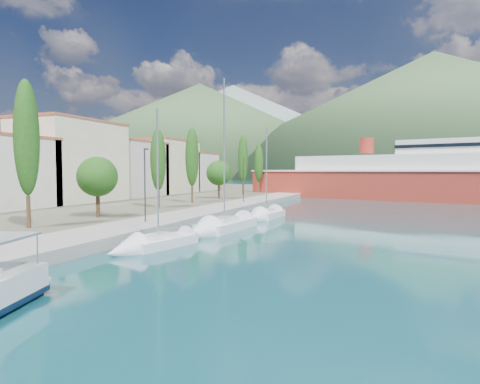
% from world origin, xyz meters
% --- Properties ---
extents(ground, '(1400.00, 1400.00, 0.00)m').
position_xyz_m(ground, '(0.00, 120.00, 0.00)').
color(ground, '#11444D').
extents(quay, '(5.00, 88.00, 0.80)m').
position_xyz_m(quay, '(-9.00, 26.00, 0.40)').
color(quay, gray).
rests_on(quay, ground).
extents(land_strip, '(70.00, 148.00, 0.70)m').
position_xyz_m(land_strip, '(-47.00, 36.00, 0.35)').
color(land_strip, '#565644').
rests_on(land_strip, ground).
extents(town_buildings, '(9.20, 69.20, 11.30)m').
position_xyz_m(town_buildings, '(-32.00, 36.91, 5.57)').
color(town_buildings, beige).
rests_on(town_buildings, land_strip).
extents(tree_row, '(3.90, 61.86, 11.13)m').
position_xyz_m(tree_row, '(-15.36, 32.37, 5.83)').
color(tree_row, '#47301E').
rests_on(tree_row, land_strip).
extents(lamp_posts, '(0.15, 47.95, 6.06)m').
position_xyz_m(lamp_posts, '(-9.00, 14.88, 4.08)').
color(lamp_posts, '#2D2D33').
rests_on(lamp_posts, quay).
extents(sailboat_near, '(3.51, 7.10, 9.79)m').
position_xyz_m(sailboat_near, '(-4.36, 8.45, 0.27)').
color(sailboat_near, silver).
rests_on(sailboat_near, ground).
extents(sailboat_mid, '(3.39, 9.66, 13.63)m').
position_xyz_m(sailboat_mid, '(-3.25, 16.38, 0.33)').
color(sailboat_mid, silver).
rests_on(sailboat_mid, ground).
extents(sailboat_far, '(2.71, 7.23, 10.43)m').
position_xyz_m(sailboat_far, '(-2.55, 26.55, 0.30)').
color(sailboat_far, silver).
rests_on(sailboat_far, ground).
extents(ferry, '(60.21, 25.36, 11.70)m').
position_xyz_m(ferry, '(13.18, 63.51, 3.56)').
color(ferry, '#A12B20').
rests_on(ferry, ground).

